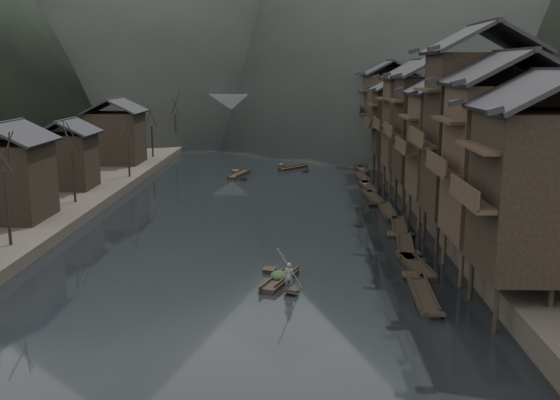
{
  "coord_description": "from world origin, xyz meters",
  "views": [
    {
      "loc": [
        3.8,
        -41.15,
        13.6
      ],
      "look_at": [
        2.37,
        11.04,
        2.5
      ],
      "focal_mm": 40.0,
      "sensor_mm": 36.0,
      "label": 1
    }
  ],
  "objects": [
    {
      "name": "bamboo_pole",
      "position": [
        3.54,
        -4.58,
        3.92
      ],
      "size": [
        1.78,
        2.14,
        3.59
      ],
      "primitive_type": "cylinder",
      "rotation": [
        0.65,
        0.0,
        -0.69
      ],
      "color": "#8C7A51",
      "rests_on": "boatman"
    },
    {
      "name": "left_houses",
      "position": [
        -20.5,
        20.12,
        5.66
      ],
      "size": [
        8.1,
        53.2,
        8.73
      ],
      "color": "black",
      "rests_on": "left_bank"
    },
    {
      "name": "left_bank",
      "position": [
        -35.0,
        40.0,
        0.6
      ],
      "size": [
        40.0,
        200.0,
        1.2
      ],
      "primitive_type": "cube",
      "color": "#2D2823",
      "rests_on": "ground"
    },
    {
      "name": "hero_sampan",
      "position": [
        2.74,
        -2.96,
        0.2
      ],
      "size": [
        2.53,
        4.92,
        0.43
      ],
      "color": "black",
      "rests_on": "water"
    },
    {
      "name": "water",
      "position": [
        0.0,
        0.0,
        0.0
      ],
      "size": [
        300.0,
        300.0,
        0.0
      ],
      "primitive_type": "plane",
      "color": "black",
      "rests_on": "ground"
    },
    {
      "name": "bare_trees",
      "position": [
        -17.0,
        22.71,
        6.55
      ],
      "size": [
        3.9,
        75.62,
        7.81
      ],
      "color": "black",
      "rests_on": "left_bank"
    },
    {
      "name": "boatman",
      "position": [
        3.34,
        -4.58,
        1.28
      ],
      "size": [
        0.65,
        0.46,
        1.69
      ],
      "primitive_type": "imported",
      "rotation": [
        0.0,
        0.0,
        3.05
      ],
      "color": "#5B5B5E",
      "rests_on": "hero_sampan"
    },
    {
      "name": "stilt_houses",
      "position": [
        17.28,
        18.85,
        9.15
      ],
      "size": [
        9.0,
        67.6,
        17.06
      ],
      "color": "black",
      "rests_on": "ground"
    },
    {
      "name": "moored_sampans",
      "position": [
        12.18,
        23.82,
        0.2
      ],
      "size": [
        2.88,
        66.65,
        0.47
      ],
      "color": "black",
      "rests_on": "water"
    },
    {
      "name": "midriver_boats",
      "position": [
        -0.24,
        40.48,
        0.2
      ],
      "size": [
        10.33,
        11.66,
        0.45
      ],
      "color": "black",
      "rests_on": "water"
    },
    {
      "name": "cargo_heap",
      "position": [
        2.66,
        -2.75,
        0.76
      ],
      "size": [
        1.09,
        1.42,
        0.65
      ],
      "primitive_type": "ellipsoid",
      "color": "black",
      "rests_on": "hero_sampan"
    },
    {
      "name": "stone_bridge",
      "position": [
        -0.0,
        72.0,
        5.11
      ],
      "size": [
        40.0,
        6.0,
        9.0
      ],
      "color": "#4C4C4F",
      "rests_on": "ground"
    },
    {
      "name": "right_bank",
      "position": [
        35.0,
        40.0,
        0.9
      ],
      "size": [
        40.0,
        200.0,
        1.8
      ],
      "primitive_type": "cube",
      "color": "#2D2823",
      "rests_on": "ground"
    }
  ]
}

